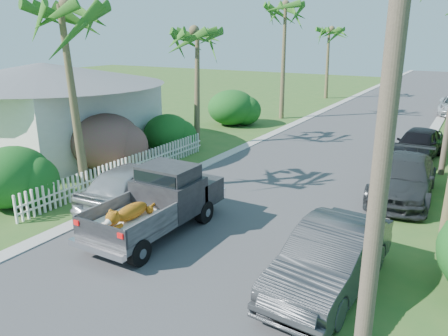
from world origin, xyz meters
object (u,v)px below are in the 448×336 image
Objects in this scene: parked_car_rn at (330,259)px; palm_l_a at (64,6)px; parked_car_rf at (418,144)px; palm_l_c at (286,6)px; parked_car_rm at (403,178)px; pickup_truck at (163,199)px; palm_l_d at (330,29)px; utility_pole_a at (384,144)px; house_left at (47,111)px; parked_car_ln at (136,185)px; palm_l_b at (196,31)px.

parked_car_rn is 12.06m from palm_l_a.
palm_l_c is (-10.29, 6.89, 7.14)m from parked_car_rf.
palm_l_a reaches higher than parked_car_rm.
palm_l_a is (-10.49, -12.11, 6.16)m from parked_car_rf.
palm_l_a is (-4.64, 0.83, 5.92)m from pickup_truck.
palm_l_d is (-11.04, 24.94, 5.67)m from parked_car_rm.
parked_car_rn is 23.96m from palm_l_c.
palm_l_a reaches higher than parked_car_rf.
palm_l_c reaches higher than utility_pole_a.
pickup_truck is at bearing 176.76° from parked_car_rn.
parked_car_rf is at bearing 65.66° from pickup_truck.
house_left is (-17.54, -2.06, 1.34)m from parked_car_rm.
palm_l_d reaches higher than parked_car_rm.
palm_l_a reaches higher than parked_car_ln.
utility_pole_a is at bearing -87.22° from parked_car_rm.
house_left is at bearing -149.07° from parked_car_rf.
parked_car_rn is 0.63× the size of palm_l_d.
house_left is at bearing 166.03° from parked_car_rn.
parked_car_rf is 0.93× the size of parked_car_ln.
parked_car_rf is 17.17m from palm_l_a.
parked_car_ln is (-7.67, 1.72, 0.03)m from parked_car_rn.
palm_l_b is 0.82× the size of utility_pole_a.
utility_pole_a reaches higher than parked_car_ln.
parked_car_rf is at bearing 49.09° from palm_l_a.
parked_car_rm is 18.15m from palm_l_c.
parked_car_rm is 0.59× the size of utility_pole_a.
parked_car_rm reaches higher than parked_car_rf.
palm_l_a is at bearing -89.45° from palm_l_d.
pickup_truck is at bearing -81.17° from palm_l_d.
parked_car_rf is at bearing -127.97° from parked_car_ln.
parked_car_rn is at bearing -7.27° from pickup_truck.
parked_car_rm is 17.72m from house_left.
palm_l_d is (-4.94, 31.83, 5.43)m from pickup_truck.
palm_l_a is 1.06× the size of palm_l_d.
house_left is (-6.50, -27.00, -4.32)m from palm_l_d.
palm_l_c is at bearing -87.61° from palm_l_d.
palm_l_d is 38.02m from utility_pole_a.
house_left reaches higher than parked_car_rf.
parked_car_rn is at bearing -63.90° from palm_l_c.
palm_l_c is at bearing -87.23° from parked_car_ln.
parked_car_rm is 13.79m from palm_l_a.
palm_l_d is at bearing 92.39° from palm_l_c.
parked_car_rm is 0.72× the size of palm_l_b.
house_left is at bearing 157.12° from pickup_truck.
palm_l_a is 9.24m from house_left.
pickup_truck is 14.20m from parked_car_rf.
pickup_truck is 2.28m from parked_car_ln.
palm_l_d is at bearing 112.02° from parked_car_rn.
parked_car_rn is at bearing 162.86° from parked_car_ln.
palm_l_b is (-11.34, 2.94, 5.37)m from parked_car_rm.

